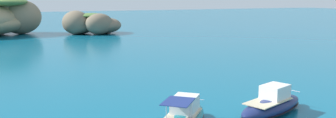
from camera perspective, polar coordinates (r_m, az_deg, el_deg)
The scene contains 2 objects.
islet_small at distance 80.08m, azimuth -12.17°, elevation 5.40°, with size 15.39×12.53×5.02m.
motorboat_navy at distance 25.52m, azimuth 16.03°, elevation -6.91°, with size 6.96×4.04×1.97m.
Camera 1 is at (-16.83, -8.24, 7.78)m, focal length 38.82 mm.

